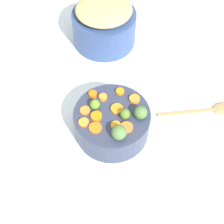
{
  "coord_description": "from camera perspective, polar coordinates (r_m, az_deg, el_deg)",
  "views": [
    {
      "loc": [
        0.08,
        -0.52,
        0.89
      ],
      "look_at": [
        -0.02,
        0.02,
        0.12
      ],
      "focal_mm": 51.96,
      "sensor_mm": 36.0,
      "label": 1
    }
  ],
  "objects": [
    {
      "name": "brussels_sprout_2",
      "position": [
        0.89,
        1.24,
        -3.59
      ],
      "size": [
        0.04,
        0.04,
        0.04
      ],
      "primitive_type": "sphere",
      "color": "#4D6E3A",
      "rests_on": "serving_bowl_carrots"
    },
    {
      "name": "carrot_slice_6",
      "position": [
        0.96,
        -4.78,
        0.29
      ],
      "size": [
        0.04,
        0.04,
        0.01
      ],
      "primitive_type": "cylinder",
      "rotation": [
        0.0,
        0.0,
        2.11
      ],
      "color": "orange",
      "rests_on": "serving_bowl_carrots"
    },
    {
      "name": "tabletop",
      "position": [
        1.03,
        0.77,
        -4.65
      ],
      "size": [
        2.4,
        2.4,
        0.02
      ],
      "primitive_type": "cube",
      "color": "silver",
      "rests_on": "ground"
    },
    {
      "name": "carrot_slice_10",
      "position": [
        0.93,
        -5.01,
        -1.82
      ],
      "size": [
        0.04,
        0.04,
        0.01
      ],
      "primitive_type": "cylinder",
      "rotation": [
        0.0,
        0.0,
        0.34
      ],
      "color": "orange",
      "rests_on": "serving_bowl_carrots"
    },
    {
      "name": "carrot_slice_4",
      "position": [
        0.92,
        -2.95,
        -2.78
      ],
      "size": [
        0.05,
        0.05,
        0.01
      ],
      "primitive_type": "cylinder",
      "rotation": [
        0.0,
        0.0,
        2.04
      ],
      "color": "orange",
      "rests_on": "serving_bowl_carrots"
    },
    {
      "name": "brussels_sprout_1",
      "position": [
        0.93,
        5.03,
        -0.11
      ],
      "size": [
        0.04,
        0.04,
        0.04
      ],
      "primitive_type": "sphere",
      "color": "#496E37",
      "rests_on": "serving_bowl_carrots"
    },
    {
      "name": "brussels_sprout_3",
      "position": [
        0.95,
        -3.02,
        1.36
      ],
      "size": [
        0.03,
        0.03,
        0.03
      ],
      "primitive_type": "sphere",
      "color": "#5A8826",
      "rests_on": "serving_bowl_carrots"
    },
    {
      "name": "serving_bowl_carrots",
      "position": [
        0.99,
        -0.0,
        -1.88
      ],
      "size": [
        0.23,
        0.23,
        0.09
      ],
      "primitive_type": "cylinder",
      "color": "#2E344A",
      "rests_on": "tabletop"
    },
    {
      "name": "stuffing_mound",
      "position": [
        1.2,
        -1.45,
        17.63
      ],
      "size": [
        0.2,
        0.2,
        0.04
      ],
      "primitive_type": "ellipsoid",
      "color": "tan",
      "rests_on": "metal_pot"
    },
    {
      "name": "carrot_slice_1",
      "position": [
        0.98,
        3.99,
        2.3
      ],
      "size": [
        0.04,
        0.04,
        0.01
      ],
      "primitive_type": "cylinder",
      "rotation": [
        0.0,
        0.0,
        0.3
      ],
      "color": "orange",
      "rests_on": "serving_bowl_carrots"
    },
    {
      "name": "carrot_slice_0",
      "position": [
        1.0,
        1.41,
        3.63
      ],
      "size": [
        0.04,
        0.04,
        0.01
      ],
      "primitive_type": "cylinder",
      "rotation": [
        0.0,
        0.0,
        0.88
      ],
      "color": "orange",
      "rests_on": "serving_bowl_carrots"
    },
    {
      "name": "wooden_spoon",
      "position": [
        1.12,
        17.64,
        0.42
      ],
      "size": [
        0.26,
        0.1,
        0.01
      ],
      "color": "#AB8252",
      "rests_on": "tabletop"
    },
    {
      "name": "carrot_slice_5",
      "position": [
        0.92,
        0.66,
        -2.36
      ],
      "size": [
        0.04,
        0.04,
        0.01
      ],
      "primitive_type": "cylinder",
      "rotation": [
        0.0,
        0.0,
        5.14
      ],
      "color": "orange",
      "rests_on": "serving_bowl_carrots"
    },
    {
      "name": "metal_pot",
      "position": [
        1.25,
        -1.37,
        14.57
      ],
      "size": [
        0.24,
        0.24,
        0.13
      ],
      "primitive_type": "cylinder",
      "color": "navy",
      "rests_on": "tabletop"
    },
    {
      "name": "carrot_slice_9",
      "position": [
        0.98,
        -1.61,
        2.61
      ],
      "size": [
        0.03,
        0.03,
        0.01
      ],
      "primitive_type": "cylinder",
      "rotation": [
        0.0,
        0.0,
        1.67
      ],
      "color": "orange",
      "rests_on": "serving_bowl_carrots"
    },
    {
      "name": "carrot_slice_8",
      "position": [
        0.94,
        -2.73,
        -0.54
      ],
      "size": [
        0.04,
        0.04,
        0.01
      ],
      "primitive_type": "cylinder",
      "rotation": [
        0.0,
        0.0,
        4.29
      ],
      "color": "orange",
      "rests_on": "serving_bowl_carrots"
    },
    {
      "name": "carrot_slice_3",
      "position": [
        0.96,
        0.87,
        0.57
      ],
      "size": [
        0.05,
        0.05,
        0.01
      ],
      "primitive_type": "cylinder",
      "rotation": [
        0.0,
        0.0,
        3.7
      ],
      "color": "orange",
      "rests_on": "serving_bowl_carrots"
    },
    {
      "name": "brussels_sprout_0",
      "position": [
        0.93,
        2.32,
        -0.35
      ],
      "size": [
        0.03,
        0.03,
        0.03
      ],
      "primitive_type": "sphere",
      "color": "#4E7226",
      "rests_on": "serving_bowl_carrots"
    },
    {
      "name": "carrot_slice_2",
      "position": [
        0.92,
        2.56,
        -2.71
      ],
      "size": [
        0.05,
        0.05,
        0.01
      ],
      "primitive_type": "cylinder",
      "rotation": [
        0.0,
        0.0,
        5.76
      ],
      "color": "orange",
      "rests_on": "serving_bowl_carrots"
    },
    {
      "name": "carrot_slice_7",
      "position": [
        0.99,
        -3.4,
        3.15
      ],
      "size": [
        0.03,
        0.03,
        0.01
      ],
      "primitive_type": "cylinder",
      "rotation": [
        0.0,
        0.0,
        3.2
      ],
      "color": "orange",
      "rests_on": "serving_bowl_carrots"
    }
  ]
}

